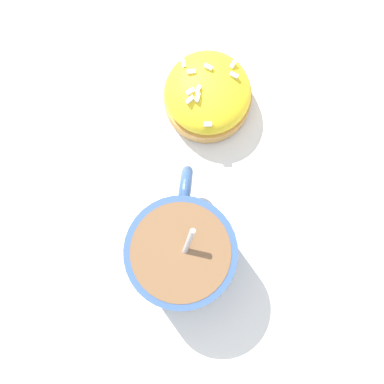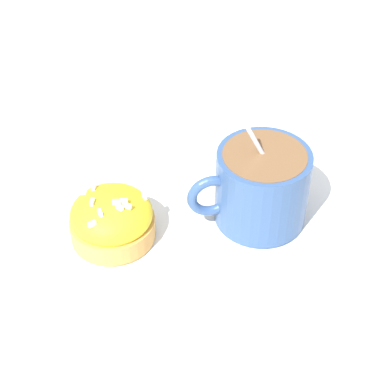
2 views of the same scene
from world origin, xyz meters
name	(u,v)px [view 1 (image 1 of 2)]	position (x,y,z in m)	size (l,w,h in m)	color
ground_plane	(187,176)	(0.00, 0.00, 0.00)	(3.00, 3.00, 0.00)	silver
paper_napkin	(187,176)	(0.00, 0.00, 0.00)	(0.33, 0.32, 0.00)	white
coffee_cup	(182,251)	(0.07, 0.00, 0.04)	(0.11, 0.08, 0.10)	#335184
frosted_pastry	(208,95)	(-0.07, 0.01, 0.02)	(0.08, 0.08, 0.05)	#D19347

